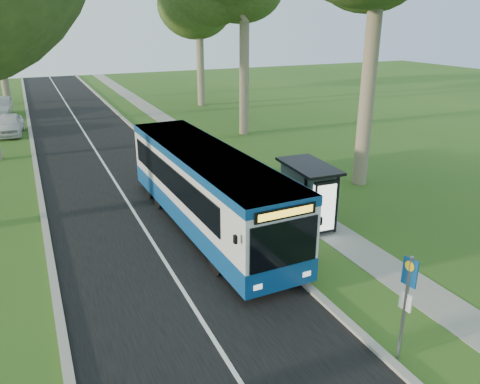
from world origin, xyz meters
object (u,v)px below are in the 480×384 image
object	(u,v)px
car_white	(9,125)
car_silver	(0,107)
litter_bin	(230,176)
bus	(206,189)
bus_shelter	(317,185)
bus_stop_sign	(406,298)

from	to	relation	value
car_white	car_silver	distance (m)	7.30
litter_bin	car_silver	size ratio (longest dim) A/B	0.23
litter_bin	car_silver	world-z (taller)	car_silver
bus	bus_shelter	distance (m)	4.26
bus_stop_sign	car_white	xyz separation A→B (m)	(-8.56, 29.20, -0.98)
bus	car_white	world-z (taller)	bus
litter_bin	car_silver	bearing A→B (deg)	114.03
bus	car_white	bearing A→B (deg)	107.63
bus_shelter	car_white	xyz separation A→B (m)	(-10.96, 21.87, -0.99)
litter_bin	car_white	world-z (taller)	car_white
car_white	litter_bin	bearing A→B (deg)	-53.59
litter_bin	car_white	xyz separation A→B (m)	(-9.76, 16.24, 0.17)
bus_stop_sign	car_silver	world-z (taller)	bus_stop_sign
bus	bus_shelter	bearing A→B (deg)	-25.45
bus_stop_sign	litter_bin	size ratio (longest dim) A/B	2.56
bus_stop_sign	bus_shelter	xyz separation A→B (m)	(2.39, 7.33, 0.01)
car_white	car_silver	xyz separation A→B (m)	(-0.72, 7.26, 0.06)
bus_shelter	car_white	bearing A→B (deg)	119.75
bus_shelter	bus_stop_sign	bearing A→B (deg)	-104.95
car_white	bus	bearing A→B (deg)	-65.27
bus_shelter	litter_bin	xyz separation A→B (m)	(-1.20, 5.63, -1.16)
bus_shelter	car_white	distance (m)	24.48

